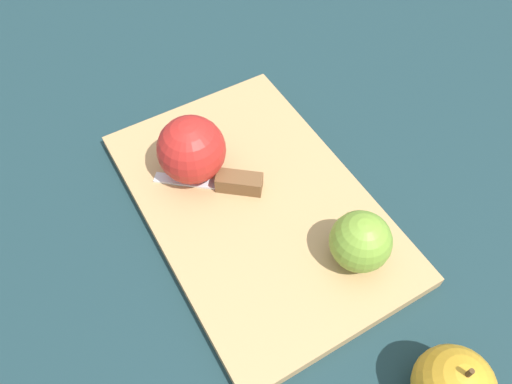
% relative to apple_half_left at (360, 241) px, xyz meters
% --- Properties ---
extents(ground_plane, '(4.00, 4.00, 0.00)m').
position_rel_apple_half_left_xyz_m(ground_plane, '(0.13, 0.06, -0.05)').
color(ground_plane, '#193338').
extents(cutting_board, '(0.42, 0.28, 0.02)m').
position_rel_apple_half_left_xyz_m(cutting_board, '(0.13, 0.06, -0.04)').
color(cutting_board, tan).
rests_on(cutting_board, ground_plane).
extents(apple_half_left, '(0.07, 0.07, 0.07)m').
position_rel_apple_half_left_xyz_m(apple_half_left, '(0.00, 0.00, 0.00)').
color(apple_half_left, olive).
rests_on(apple_half_left, cutting_board).
extents(apple_half_right, '(0.09, 0.09, 0.09)m').
position_rel_apple_half_left_xyz_m(apple_half_right, '(0.21, 0.11, 0.01)').
color(apple_half_right, red).
rests_on(apple_half_right, cutting_board).
extents(knife, '(0.10, 0.13, 0.02)m').
position_rel_apple_half_left_xyz_m(knife, '(0.16, 0.08, -0.03)').
color(knife, silver).
rests_on(knife, cutting_board).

